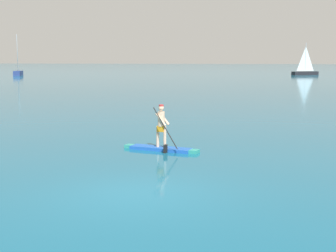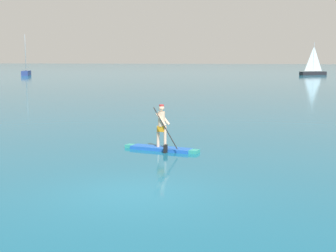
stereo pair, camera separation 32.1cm
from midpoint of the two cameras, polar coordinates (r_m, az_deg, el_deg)
The scene contains 4 objects.
ground at distance 12.84m, azimuth -3.20°, elevation -7.79°, with size 440.00×440.00×0.00m, color #145B7A.
paddleboarder_mid_center at distance 18.49m, azimuth -0.23°, elevation -1.69°, with size 2.97×1.24×1.75m.
sailboat_left_horizon at distance 95.39m, azimuth -15.99°, elevation 6.29°, with size 2.40×4.53×7.48m.
sailboat_right_horizon at distance 97.11m, azimuth 16.52°, elevation 6.16°, with size 5.22×3.66×6.06m.
Camera 2 is at (2.86, -12.03, 3.50)m, focal length 52.74 mm.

